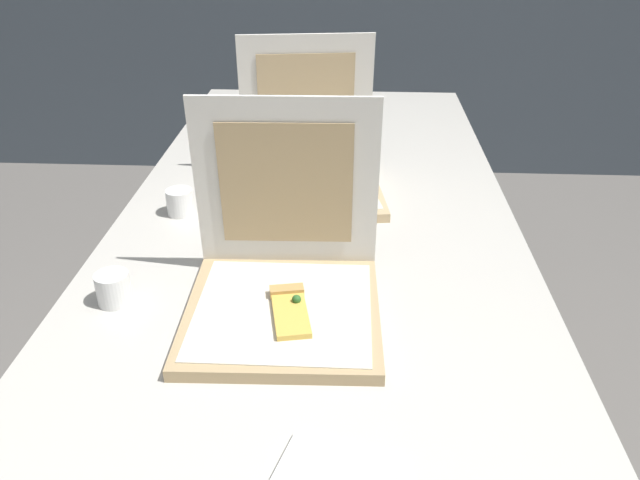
{
  "coord_description": "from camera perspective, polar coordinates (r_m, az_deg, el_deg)",
  "views": [
    {
      "loc": [
        0.08,
        -0.65,
        1.4
      ],
      "look_at": [
        0.02,
        0.43,
        0.8
      ],
      "focal_mm": 35.78,
      "sensor_mm": 36.0,
      "label": 1
    }
  ],
  "objects": [
    {
      "name": "table",
      "position": [
        1.43,
        -0.46,
        -0.54
      ],
      "size": [
        0.91,
        2.17,
        0.74
      ],
      "color": "beige",
      "rests_on": "ground"
    },
    {
      "name": "pizza_box_front",
      "position": [
        1.12,
        -3.28,
        -3.92
      ],
      "size": [
        0.34,
        0.35,
        0.36
      ],
      "rotation": [
        0.0,
        0.0,
        0.03
      ],
      "color": "tan",
      "rests_on": "table"
    },
    {
      "name": "pizza_box_middle",
      "position": [
        1.58,
        -0.89,
        6.33
      ],
      "size": [
        0.38,
        0.38,
        0.36
      ],
      "rotation": [
        0.0,
        0.0,
        0.13
      ],
      "color": "tan",
      "rests_on": "table"
    },
    {
      "name": "cup_white_near_left",
      "position": [
        1.21,
        -18.0,
        -4.14
      ],
      "size": [
        0.06,
        0.06,
        0.06
      ],
      "primitive_type": "cylinder",
      "color": "white",
      "rests_on": "table"
    },
    {
      "name": "cup_white_far",
      "position": [
        1.75,
        -7.98,
        7.55
      ],
      "size": [
        0.06,
        0.06,
        0.06
      ],
      "primitive_type": "cylinder",
      "color": "white",
      "rests_on": "table"
    },
    {
      "name": "cup_white_mid",
      "position": [
        1.5,
        -12.42,
        3.34
      ],
      "size": [
        0.06,
        0.06,
        0.06
      ],
      "primitive_type": "cylinder",
      "color": "white",
      "rests_on": "table"
    }
  ]
}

